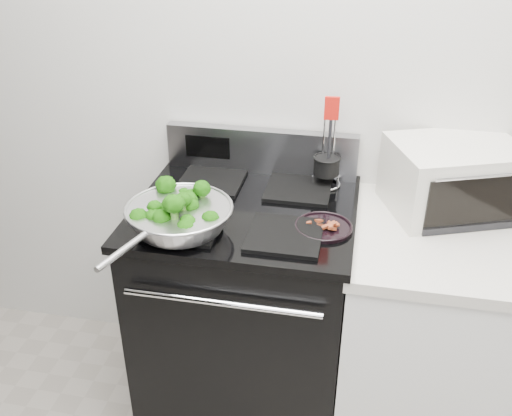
% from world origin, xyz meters
% --- Properties ---
extents(back_wall, '(4.00, 0.02, 2.70)m').
position_xyz_m(back_wall, '(0.00, 1.75, 1.35)').
color(back_wall, silver).
rests_on(back_wall, ground).
extents(gas_range, '(0.79, 0.69, 1.13)m').
position_xyz_m(gas_range, '(-0.30, 1.41, 0.49)').
color(gas_range, black).
rests_on(gas_range, floor).
extents(counter, '(0.62, 0.68, 0.92)m').
position_xyz_m(counter, '(0.39, 1.41, 0.46)').
color(counter, white).
rests_on(counter, floor).
extents(skillet, '(0.36, 0.56, 0.08)m').
position_xyz_m(skillet, '(-0.48, 1.21, 1.00)').
color(skillet, silver).
rests_on(skillet, gas_range).
extents(broccoli_pile, '(0.28, 0.28, 0.10)m').
position_xyz_m(broccoli_pile, '(-0.48, 1.22, 1.02)').
color(broccoli_pile, black).
rests_on(broccoli_pile, skillet).
extents(bacon_plate, '(0.19, 0.19, 0.04)m').
position_xyz_m(bacon_plate, '(-0.01, 1.32, 0.97)').
color(bacon_plate, black).
rests_on(bacon_plate, gas_range).
extents(utensil_holder, '(0.12, 0.12, 0.36)m').
position_xyz_m(utensil_holder, '(-0.03, 1.64, 1.01)').
color(utensil_holder, silver).
rests_on(utensil_holder, gas_range).
extents(toaster_oven, '(0.53, 0.47, 0.25)m').
position_xyz_m(toaster_oven, '(0.42, 1.60, 1.05)').
color(toaster_oven, silver).
rests_on(toaster_oven, counter).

